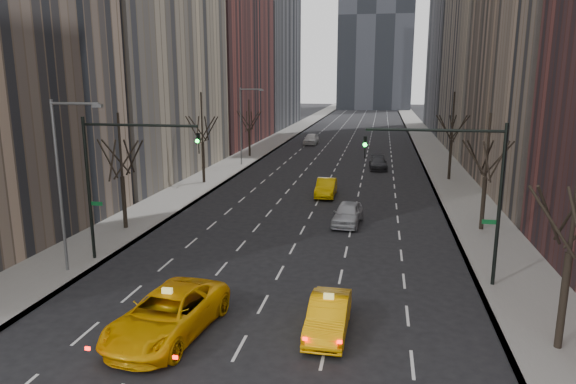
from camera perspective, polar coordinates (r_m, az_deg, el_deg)
The scene contains 18 objects.
sidewalk_left at distance 85.74m, azimuth -1.41°, elevation 5.74°, with size 4.50×320.00×0.15m, color slate.
sidewalk_right at distance 84.28m, azimuth 15.20°, elevation 5.20°, with size 4.50×320.00×0.15m, color slate.
tree_lw_b at distance 36.28m, azimuth -17.94°, elevation 1.66°, with size 3.36×3.50×7.82m.
tree_lw_c at distance 50.72m, azimuth -9.46°, elevation 5.40°, with size 3.36×3.50×8.74m.
tree_lw_d at distance 67.88m, azimuth -4.32°, elevation 6.89°, with size 3.36×3.50×7.36m.
tree_rw_a at distance 21.51m, azimuth 28.77°, elevation -6.09°, with size 3.36×3.50×8.28m.
tree_rw_b at distance 36.61m, azimuth 21.07°, elevation 1.52°, with size 3.36×3.50×7.82m.
tree_rw_c at distance 54.16m, azimuth 17.69°, elevation 5.42°, with size 3.36×3.50×8.74m.
traffic_mast_left at distance 29.43m, azimuth -18.65°, elevation 2.70°, with size 6.69×0.39×8.00m.
traffic_mast_right at distance 26.10m, azimuth 19.06°, elevation 1.49°, with size 6.69×0.39×8.00m.
streetlight_near at distance 28.63m, azimuth -23.62°, elevation 2.32°, with size 2.83×0.22×9.00m.
streetlight_far at distance 60.66m, azimuth -4.96°, elevation 8.16°, with size 2.83×0.22×9.00m.
taxi_suv at distance 21.73m, azimuth -13.24°, elevation -13.09°, with size 2.98×6.46×1.80m, color #F4AB05.
taxi_sedan at distance 21.50m, azimuth 4.51°, elevation -13.54°, with size 1.56×4.47×1.47m, color #FFA905.
silver_sedan_ahead at distance 36.70m, azimuth 6.65°, elevation -2.38°, with size 1.86×4.63×1.58m, color #AAACB2.
far_taxi at distance 45.25m, azimuth 4.26°, elevation 0.49°, with size 1.63×4.68×1.54m, color #DDAB04.
far_suv_grey at distance 59.71m, azimuth 9.99°, elevation 3.20°, with size 1.96×4.82×1.40m, color #2D2D32.
far_car_white at distance 81.17m, azimuth 2.58°, elevation 5.91°, with size 2.02×5.03×1.71m, color silver.
Camera 1 is at (5.06, -13.36, 10.16)m, focal length 32.00 mm.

